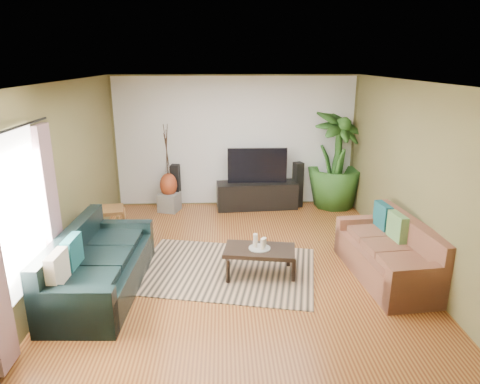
{
  "coord_description": "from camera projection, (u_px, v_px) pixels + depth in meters",
  "views": [
    {
      "loc": [
        -0.25,
        -6.02,
        2.99
      ],
      "look_at": [
        0.0,
        0.2,
        1.05
      ],
      "focal_mm": 32.0,
      "sensor_mm": 36.0,
      "label": 1
    }
  ],
  "objects": [
    {
      "name": "floor",
      "position": [
        241.0,
        260.0,
        6.64
      ],
      "size": [
        5.5,
        5.5,
        0.0
      ],
      "primitive_type": "plane",
      "color": "#9D6028",
      "rests_on": "ground"
    },
    {
      "name": "ceiling",
      "position": [
        241.0,
        81.0,
        5.84
      ],
      "size": [
        5.5,
        5.5,
        0.0
      ],
      "primitive_type": "plane",
      "rotation": [
        3.14,
        0.0,
        0.0
      ],
      "color": "white",
      "rests_on": "ground"
    },
    {
      "name": "wall_back",
      "position": [
        235.0,
        142.0,
        8.87
      ],
      "size": [
        5.0,
        0.0,
        5.0
      ],
      "primitive_type": "plane",
      "rotation": [
        1.57,
        0.0,
        0.0
      ],
      "color": "brown",
      "rests_on": "ground"
    },
    {
      "name": "wall_front",
      "position": [
        254.0,
        261.0,
        3.62
      ],
      "size": [
        5.0,
        0.0,
        5.0
      ],
      "primitive_type": "plane",
      "rotation": [
        -1.57,
        0.0,
        0.0
      ],
      "color": "brown",
      "rests_on": "ground"
    },
    {
      "name": "wall_left",
      "position": [
        67.0,
        178.0,
        6.15
      ],
      "size": [
        0.0,
        5.5,
        5.5
      ],
      "primitive_type": "plane",
      "rotation": [
        1.57,
        0.0,
        1.57
      ],
      "color": "brown",
      "rests_on": "ground"
    },
    {
      "name": "wall_right",
      "position": [
        409.0,
        175.0,
        6.34
      ],
      "size": [
        0.0,
        5.5,
        5.5
      ],
      "primitive_type": "plane",
      "rotation": [
        1.57,
        0.0,
        -1.57
      ],
      "color": "brown",
      "rests_on": "ground"
    },
    {
      "name": "backwall_panel",
      "position": [
        235.0,
        142.0,
        8.86
      ],
      "size": [
        4.9,
        0.0,
        4.9
      ],
      "primitive_type": "plane",
      "rotation": [
        1.57,
        0.0,
        0.0
      ],
      "color": "white",
      "rests_on": "ground"
    },
    {
      "name": "window_pane",
      "position": [
        17.0,
        213.0,
        4.61
      ],
      "size": [
        0.0,
        1.8,
        1.8
      ],
      "primitive_type": "plane",
      "rotation": [
        1.57,
        0.0,
        1.57
      ],
      "color": "white",
      "rests_on": "ground"
    },
    {
      "name": "curtain_far",
      "position": [
        51.0,
        211.0,
        5.4
      ],
      "size": [
        0.08,
        0.35,
        2.2
      ],
      "primitive_type": "cube",
      "color": "gray",
      "rests_on": "ground"
    },
    {
      "name": "curtain_rod",
      "position": [
        8.0,
        130.0,
        4.34
      ],
      "size": [
        0.03,
        1.9,
        0.03
      ],
      "primitive_type": "cylinder",
      "rotation": [
        1.57,
        0.0,
        0.0
      ],
      "color": "black",
      "rests_on": "ground"
    },
    {
      "name": "sofa_left",
      "position": [
        101.0,
        261.0,
        5.67
      ],
      "size": [
        1.04,
        2.25,
        0.85
      ],
      "primitive_type": "cube",
      "rotation": [
        0.0,
        0.0,
        1.53
      ],
      "color": "black",
      "rests_on": "floor"
    },
    {
      "name": "sofa_right",
      "position": [
        388.0,
        250.0,
        6.02
      ],
      "size": [
        1.03,
        1.94,
        0.85
      ],
      "primitive_type": "cube",
      "rotation": [
        0.0,
        0.0,
        -1.47
      ],
      "color": "brown",
      "rests_on": "floor"
    },
    {
      "name": "area_rug",
      "position": [
        225.0,
        270.0,
        6.33
      ],
      "size": [
        2.91,
        2.32,
        0.01
      ],
      "primitive_type": "cube",
      "rotation": [
        0.0,
        0.0,
        -0.2
      ],
      "color": "tan",
      "rests_on": "floor"
    },
    {
      "name": "coffee_table",
      "position": [
        259.0,
        262.0,
        6.15
      ],
      "size": [
        1.07,
        0.69,
        0.41
      ],
      "primitive_type": "cube",
      "rotation": [
        0.0,
        0.0,
        -0.15
      ],
      "color": "black",
      "rests_on": "floor"
    },
    {
      "name": "candle_tray",
      "position": [
        260.0,
        248.0,
        6.09
      ],
      "size": [
        0.31,
        0.31,
        0.01
      ],
      "primitive_type": "cylinder",
      "color": "gray",
      "rests_on": "coffee_table"
    },
    {
      "name": "candle_tall",
      "position": [
        255.0,
        240.0,
        6.08
      ],
      "size": [
        0.06,
        0.06,
        0.2
      ],
      "primitive_type": "cylinder",
      "color": "silver",
      "rests_on": "candle_tray"
    },
    {
      "name": "candle_mid",
      "position": [
        263.0,
        244.0,
        6.02
      ],
      "size": [
        0.06,
        0.06,
        0.15
      ],
      "primitive_type": "cylinder",
      "color": "beige",
      "rests_on": "candle_tray"
    },
    {
      "name": "candle_short",
      "position": [
        264.0,
        242.0,
        6.12
      ],
      "size": [
        0.06,
        0.06,
        0.13
      ],
      "primitive_type": "cylinder",
      "color": "beige",
      "rests_on": "candle_tray"
    },
    {
      "name": "tv_stand",
      "position": [
        257.0,
        195.0,
        8.91
      ],
      "size": [
        1.69,
        0.62,
        0.55
      ],
      "primitive_type": "cube",
      "rotation": [
        0.0,
        0.0,
        0.07
      ],
      "color": "black",
      "rests_on": "floor"
    },
    {
      "name": "television",
      "position": [
        257.0,
        165.0,
        8.75
      ],
      "size": [
        1.21,
        0.07,
        0.72
      ],
      "primitive_type": "cube",
      "color": "black",
      "rests_on": "tv_stand"
    },
    {
      "name": "speaker_left",
      "position": [
        176.0,
        187.0,
        8.84
      ],
      "size": [
        0.2,
        0.21,
        0.93
      ],
      "primitive_type": "cube",
      "rotation": [
        0.0,
        0.0,
        -0.16
      ],
      "color": "black",
      "rests_on": "floor"
    },
    {
      "name": "speaker_right",
      "position": [
        298.0,
        185.0,
        8.94
      ],
      "size": [
        0.23,
        0.24,
        0.96
      ],
      "primitive_type": "cube",
      "rotation": [
        0.0,
        0.0,
        0.34
      ],
      "color": "black",
      "rests_on": "floor"
    },
    {
      "name": "potted_plant",
      "position": [
        336.0,
        159.0,
        8.81
      ],
      "size": [
        1.57,
        1.57,
        2.02
      ],
      "primitive_type": "imported",
      "rotation": [
        0.0,
        0.0,
        0.57
      ],
      "color": "#26521B",
      "rests_on": "floor"
    },
    {
      "name": "plant_pot",
      "position": [
        333.0,
        199.0,
        9.07
      ],
      "size": [
        0.37,
        0.37,
        0.29
      ],
      "primitive_type": "cylinder",
      "color": "black",
      "rests_on": "floor"
    },
    {
      "name": "pedestal",
      "position": [
        169.0,
        202.0,
        8.76
      ],
      "size": [
        0.48,
        0.48,
        0.38
      ],
      "primitive_type": "cube",
      "rotation": [
        0.0,
        0.0,
        -0.31
      ],
      "color": "gray",
      "rests_on": "floor"
    },
    {
      "name": "vase",
      "position": [
        169.0,
        185.0,
        8.65
      ],
      "size": [
        0.35,
        0.35,
        0.49
      ],
      "primitive_type": "ellipsoid",
      "color": "maroon",
      "rests_on": "pedestal"
    },
    {
      "name": "side_table",
      "position": [
        110.0,
        222.0,
        7.47
      ],
      "size": [
        0.58,
        0.58,
        0.52
      ],
      "primitive_type": "cube",
      "rotation": [
        0.0,
        0.0,
        0.2
      ],
      "color": "olive",
      "rests_on": "floor"
    }
  ]
}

